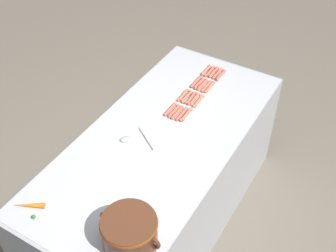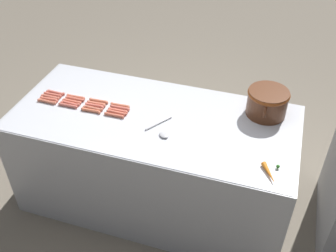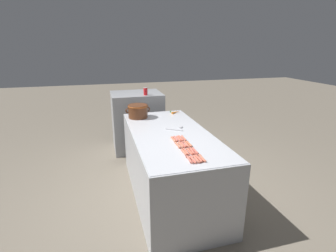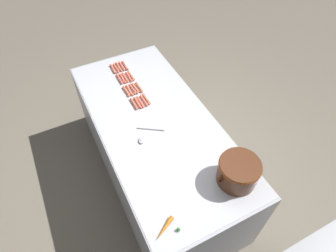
{
  "view_description": "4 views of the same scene",
  "coord_description": "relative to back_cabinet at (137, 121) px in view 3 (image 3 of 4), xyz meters",
  "views": [
    {
      "loc": [
        -1.06,
        1.69,
        2.75
      ],
      "look_at": [
        -0.01,
        -0.08,
        0.88
      ],
      "focal_mm": 46.66,
      "sensor_mm": 36.0,
      "label": 1
    },
    {
      "loc": [
        2.03,
        0.76,
        2.51
      ],
      "look_at": [
        0.09,
        0.13,
        0.86
      ],
      "focal_mm": 42.25,
      "sensor_mm": 36.0,
      "label": 2
    },
    {
      "loc": [
        -0.77,
        -2.71,
        1.83
      ],
      "look_at": [
        0.02,
        0.19,
        0.86
      ],
      "focal_mm": 26.75,
      "sensor_mm": 36.0,
      "label": 3
    },
    {
      "loc": [
        0.6,
        1.42,
        2.57
      ],
      "look_at": [
        -0.06,
        0.1,
        0.86
      ],
      "focal_mm": 30.38,
      "sensor_mm": 36.0,
      "label": 4
    }
  ],
  "objects": [
    {
      "name": "hot_dog_0",
      "position": [
        0.12,
        -2.42,
        0.34
      ],
      "size": [
        0.03,
        0.15,
        0.02
      ],
      "color": "#CD6656",
      "rests_on": "griddle_counter"
    },
    {
      "name": "hot_dog_12",
      "position": [
        0.21,
        -2.42,
        0.34
      ],
      "size": [
        0.03,
        0.15,
        0.02
      ],
      "color": "#CD6651",
      "rests_on": "griddle_counter"
    },
    {
      "name": "hot_dog_19",
      "position": [
        0.24,
        -1.89,
        0.34
      ],
      "size": [
        0.02,
        0.15,
        0.02
      ],
      "color": "#CE664D",
      "rests_on": "griddle_counter"
    },
    {
      "name": "hot_dog_10",
      "position": [
        0.18,
        -2.07,
        0.34
      ],
      "size": [
        0.03,
        0.15,
        0.02
      ],
      "color": "#CE6454",
      "rests_on": "griddle_counter"
    },
    {
      "name": "hot_dog_3",
      "position": [
        0.12,
        -1.89,
        0.34
      ],
      "size": [
        0.03,
        0.15,
        0.02
      ],
      "color": "#CE7051",
      "rests_on": "griddle_counter"
    },
    {
      "name": "hot_dog_9",
      "position": [
        0.18,
        -2.25,
        0.34
      ],
      "size": [
        0.02,
        0.15,
        0.02
      ],
      "color": "#D4674F",
      "rests_on": "griddle_counter"
    },
    {
      "name": "hot_dog_14",
      "position": [
        0.21,
        -2.06,
        0.34
      ],
      "size": [
        0.03,
        0.15,
        0.02
      ],
      "color": "#CB7056",
      "rests_on": "griddle_counter"
    },
    {
      "name": "hot_dog_5",
      "position": [
        0.15,
        -2.24,
        0.34
      ],
      "size": [
        0.03,
        0.15,
        0.02
      ],
      "color": "#D36953",
      "rests_on": "griddle_counter"
    },
    {
      "name": "hot_dog_11",
      "position": [
        0.18,
        -1.88,
        0.34
      ],
      "size": [
        0.02,
        0.15,
        0.02
      ],
      "color": "#D86852",
      "rests_on": "griddle_counter"
    },
    {
      "name": "hot_dog_2",
      "position": [
        0.12,
        -2.06,
        0.34
      ],
      "size": [
        0.03,
        0.15,
        0.02
      ],
      "color": "#CF6F51",
      "rests_on": "griddle_counter"
    },
    {
      "name": "griddle_counter",
      "position": [
        0.16,
        -1.63,
        -0.1
      ],
      "size": [
        0.91,
        1.99,
        0.84
      ],
      "color": "#ADAFB5",
      "rests_on": "ground_plane"
    },
    {
      "name": "hot_dog_7",
      "position": [
        0.15,
        -1.88,
        0.34
      ],
      "size": [
        0.03,
        0.15,
        0.02
      ],
      "color": "#CB6556",
      "rests_on": "griddle_counter"
    },
    {
      "name": "hot_dog_16",
      "position": [
        0.24,
        -2.42,
        0.34
      ],
      "size": [
        0.03,
        0.15,
        0.02
      ],
      "color": "#D57255",
      "rests_on": "griddle_counter"
    },
    {
      "name": "serving_spoon",
      "position": [
        0.3,
        -1.52,
        0.33
      ],
      "size": [
        0.25,
        0.18,
        0.02
      ],
      "color": "#B7B7BC",
      "rests_on": "griddle_counter"
    },
    {
      "name": "hot_dog_6",
      "position": [
        0.15,
        -2.06,
        0.34
      ],
      "size": [
        0.03,
        0.15,
        0.02
      ],
      "color": "#D47054",
      "rests_on": "griddle_counter"
    },
    {
      "name": "bean_pot",
      "position": [
        -0.11,
        -0.9,
        0.43
      ],
      "size": [
        0.35,
        0.29,
        0.19
      ],
      "color": "#562D19",
      "rests_on": "griddle_counter"
    },
    {
      "name": "hot_dog_18",
      "position": [
        0.24,
        -2.07,
        0.34
      ],
      "size": [
        0.03,
        0.15,
        0.02
      ],
      "color": "#D66F4D",
      "rests_on": "griddle_counter"
    },
    {
      "name": "hot_dog_4",
      "position": [
        0.15,
        -2.42,
        0.34
      ],
      "size": [
        0.02,
        0.15,
        0.02
      ],
      "color": "#D66A56",
      "rests_on": "griddle_counter"
    },
    {
      "name": "ground_plane",
      "position": [
        0.16,
        -1.63,
        -0.52
      ],
      "size": [
        20.0,
        20.0,
        0.0
      ],
      "primitive_type": "plane",
      "color": "#756B5B"
    },
    {
      "name": "hot_dog_13",
      "position": [
        0.21,
        -2.24,
        0.34
      ],
      "size": [
        0.03,
        0.15,
        0.02
      ],
      "color": "#D16654",
      "rests_on": "griddle_counter"
    },
    {
      "name": "hot_dog_15",
      "position": [
        0.21,
        -1.88,
        0.34
      ],
      "size": [
        0.03,
        0.15,
        0.02
      ],
      "color": "#D3664F",
      "rests_on": "griddle_counter"
    },
    {
      "name": "soda_can",
      "position": [
        0.12,
        -0.24,
        0.58
      ],
      "size": [
        0.07,
        0.07,
        0.12
      ],
      "color": "red",
      "rests_on": "back_cabinet"
    },
    {
      "name": "hot_dog_17",
      "position": [
        0.24,
        -2.25,
        0.34
      ],
      "size": [
        0.02,
        0.15,
        0.02
      ],
      "color": "#CB6455",
      "rests_on": "griddle_counter"
    },
    {
      "name": "back_cabinet",
      "position": [
        0.0,
        0.0,
        0.0
      ],
      "size": [
        0.87,
        0.71,
        1.03
      ],
      "primitive_type": "cube",
      "color": "#939599",
      "rests_on": "ground_plane"
    },
    {
      "name": "hot_dog_8",
      "position": [
        0.18,
        -2.42,
        0.34
      ],
      "size": [
        0.03,
        0.15,
        0.02
      ],
      "color": "#C96C56",
      "rests_on": "griddle_counter"
    },
    {
      "name": "hot_dog_1",
      "position": [
        0.12,
        -2.25,
        0.34
      ],
      "size": [
        0.03,
        0.15,
        0.02
      ],
      "color": "#CE6A50",
      "rests_on": "griddle_counter"
    },
    {
      "name": "carrot",
      "position": [
        0.48,
        -0.8,
        0.34
      ],
      "size": [
        0.17,
        0.11,
        0.03
      ],
      "color": "orange",
      "rests_on": "griddle_counter"
    }
  ]
}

